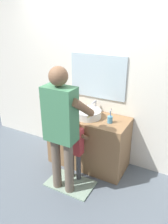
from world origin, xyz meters
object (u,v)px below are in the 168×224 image
at_px(toothbrush_cup, 110,119).
at_px(soap_bottle, 74,107).
at_px(child_toddler, 75,144).
at_px(adult_parent, 61,122).

relative_size(toothbrush_cup, soap_bottle, 1.25).
xyz_separation_m(toothbrush_cup, child_toddler, (-0.34, -0.36, -0.30)).
bearing_deg(adult_parent, child_toddler, 82.34).
relative_size(soap_bottle, adult_parent, 0.10).
relative_size(child_toddler, adult_parent, 0.57).
bearing_deg(toothbrush_cup, child_toddler, -132.88).
bearing_deg(child_toddler, soap_bottle, 121.36).
xyz_separation_m(toothbrush_cup, soap_bottle, (-0.62, 0.10, 0.01)).
distance_m(soap_bottle, child_toddler, 0.63).
bearing_deg(soap_bottle, child_toddler, -58.64).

